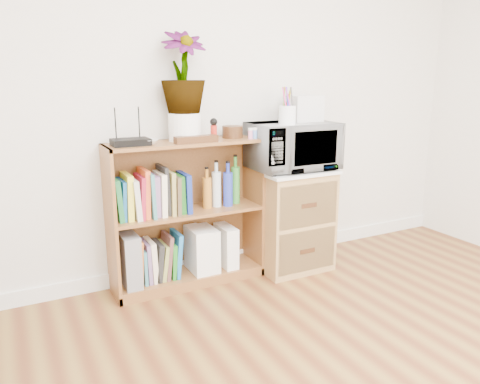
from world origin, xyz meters
TOP-DOWN VIEW (x-y plane):
  - skirting_board at (0.00, 2.24)m, footprint 4.00×0.02m
  - bookshelf at (-0.35, 2.10)m, footprint 1.00×0.30m
  - wicker_unit at (0.40, 2.02)m, footprint 0.50×0.45m
  - microwave at (0.40, 2.02)m, footprint 0.59×0.40m
  - pen_cup at (0.29, 1.93)m, footprint 0.11×0.11m
  - small_appliance at (0.51, 2.07)m, footprint 0.22×0.19m
  - router at (-0.70, 2.08)m, footprint 0.22×0.15m
  - white_bowl at (-0.60, 2.07)m, footprint 0.13×0.13m
  - plant_pot at (-0.34, 2.12)m, footprint 0.20×0.20m
  - potted_plant at (-0.34, 2.12)m, footprint 0.28×0.28m
  - trinket_box at (-0.31, 2.00)m, footprint 0.27×0.07m
  - kokeshi_doll at (-0.17, 2.06)m, footprint 0.04×0.04m
  - wooden_bowl at (-0.01, 2.11)m, footprint 0.13×0.13m
  - paint_jars at (0.10, 2.01)m, footprint 0.11×0.04m
  - file_box at (-0.74, 2.10)m, footprint 0.10×0.27m
  - magazine_holder_left at (-0.29, 2.09)m, footprint 0.09×0.24m
  - magazine_holder_mid at (-0.22, 2.09)m, footprint 0.09×0.23m
  - magazine_holder_right at (-0.08, 2.09)m, footprint 0.09×0.23m
  - cookbooks at (-0.58, 2.10)m, footprint 0.47×0.20m
  - liquor_bottles at (-0.09, 2.10)m, footprint 0.28×0.06m
  - lower_books at (-0.56, 2.10)m, footprint 0.30×0.19m

SIDE VIEW (x-z plane):
  - skirting_board at x=0.00m, z-range 0.00..0.10m
  - lower_books at x=-0.56m, z-range 0.05..0.35m
  - magazine_holder_right at x=-0.08m, z-range 0.07..0.35m
  - magazine_holder_mid at x=-0.22m, z-range 0.07..0.36m
  - magazine_holder_left at x=-0.29m, z-range 0.07..0.37m
  - file_box at x=-0.74m, z-range 0.07..0.40m
  - wicker_unit at x=0.40m, z-range 0.00..0.70m
  - bookshelf at x=-0.35m, z-range 0.00..0.95m
  - cookbooks at x=-0.58m, z-range 0.48..0.79m
  - liquor_bottles at x=-0.09m, z-range 0.49..0.81m
  - microwave at x=0.40m, z-range 0.72..1.04m
  - white_bowl at x=-0.60m, z-range 0.95..0.98m
  - router at x=-0.70m, z-range 0.95..0.99m
  - trinket_box at x=-0.31m, z-range 0.95..0.99m
  - paint_jars at x=0.10m, z-range 0.95..1.01m
  - wooden_bowl at x=-0.01m, z-range 0.95..1.03m
  - kokeshi_doll at x=-0.17m, z-range 0.95..1.04m
  - plant_pot at x=-0.34m, z-range 0.95..1.12m
  - pen_cup at x=0.29m, z-range 1.04..1.16m
  - small_appliance at x=0.51m, z-range 1.04..1.22m
  - potted_plant at x=-0.34m, z-range 1.12..1.62m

